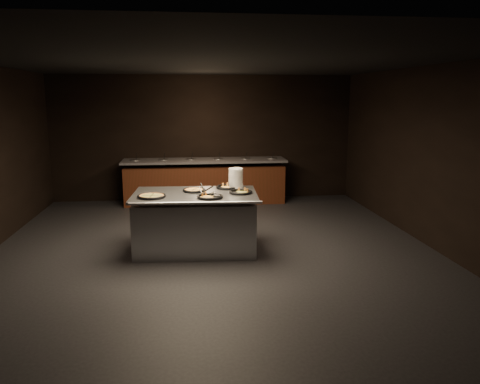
{
  "coord_description": "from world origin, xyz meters",
  "views": [
    {
      "loc": [
        -0.4,
        -7.02,
        2.39
      ],
      "look_at": [
        0.44,
        0.3,
        0.9
      ],
      "focal_mm": 35.0,
      "sensor_mm": 36.0,
      "label": 1
    }
  ],
  "objects_px": {
    "serving_counter": "(196,223)",
    "pan_veggie_whole": "(152,196)",
    "plate_stack": "(236,178)",
    "pan_cheese_whole": "(194,190)"
  },
  "relations": [
    {
      "from": "serving_counter",
      "to": "pan_cheese_whole",
      "type": "bearing_deg",
      "value": 96.45
    },
    {
      "from": "pan_veggie_whole",
      "to": "pan_cheese_whole",
      "type": "distance_m",
      "value": 0.75
    },
    {
      "from": "serving_counter",
      "to": "plate_stack",
      "type": "distance_m",
      "value": 1.0
    },
    {
      "from": "plate_stack",
      "to": "pan_cheese_whole",
      "type": "distance_m",
      "value": 0.72
    },
    {
      "from": "serving_counter",
      "to": "plate_stack",
      "type": "xyz_separation_m",
      "value": [
        0.68,
        0.34,
        0.64
      ]
    },
    {
      "from": "pan_veggie_whole",
      "to": "pan_cheese_whole",
      "type": "xyz_separation_m",
      "value": [
        0.64,
        0.39,
        -0.0
      ]
    },
    {
      "from": "serving_counter",
      "to": "pan_cheese_whole",
      "type": "height_order",
      "value": "pan_cheese_whole"
    },
    {
      "from": "serving_counter",
      "to": "pan_veggie_whole",
      "type": "height_order",
      "value": "pan_veggie_whole"
    },
    {
      "from": "plate_stack",
      "to": "pan_cheese_whole",
      "type": "relative_size",
      "value": 0.9
    },
    {
      "from": "plate_stack",
      "to": "pan_cheese_whole",
      "type": "bearing_deg",
      "value": -165.15
    }
  ]
}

